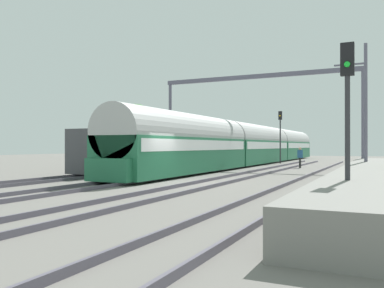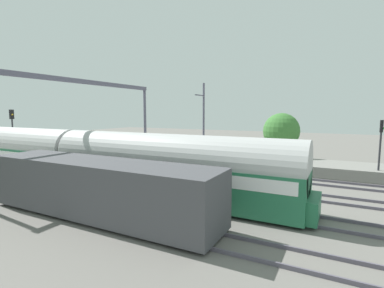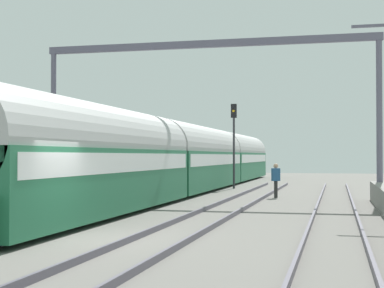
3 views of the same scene
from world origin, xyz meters
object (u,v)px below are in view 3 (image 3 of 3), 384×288
at_px(freight_car, 8,172).
at_px(catenary_gantry, 206,79).
at_px(person_crossing, 276,177).
at_px(railway_signal_far, 234,135).
at_px(passenger_train, 197,158).

bearing_deg(freight_car, catenary_gantry, 51.70).
height_order(person_crossing, catenary_gantry, catenary_gantry).
height_order(freight_car, person_crossing, freight_car).
distance_m(person_crossing, catenary_gantry, 6.07).
bearing_deg(railway_signal_far, freight_car, -109.43).
distance_m(freight_car, person_crossing, 13.33).
bearing_deg(passenger_train, person_crossing, -46.07).
bearing_deg(freight_car, railway_signal_far, 70.57).
height_order(passenger_train, catenary_gantry, catenary_gantry).
bearing_deg(person_crossing, catenary_gantry, 177.54).
distance_m(freight_car, catenary_gantry, 11.01).
xyz_separation_m(freight_car, railway_signal_far, (6.08, 17.24, 2.01)).
distance_m(passenger_train, catenary_gantry, 8.28).
bearing_deg(passenger_train, catenary_gantry, -73.38).
distance_m(person_crossing, railway_signal_far, 9.02).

